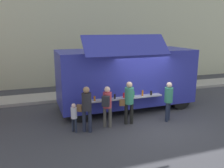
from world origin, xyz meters
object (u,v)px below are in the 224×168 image
object	(u,v)px
customer_extra_browsing	(169,98)
customer_rear_waiting	(86,105)
customer_front_ordering	(129,99)
child_near_queue	(74,115)
trash_bin	(166,82)
food_truck_main	(126,77)
customer_mid_with_backpack	(107,103)

from	to	relation	value
customer_extra_browsing	customer_rear_waiting	bearing A→B (deg)	49.31
customer_front_ordering	customer_extra_browsing	bearing A→B (deg)	-85.48
child_near_queue	trash_bin	bearing A→B (deg)	-1.19
food_truck_main	child_near_queue	world-z (taller)	food_truck_main
customer_mid_with_backpack	child_near_queue	world-z (taller)	customer_mid_with_backpack
trash_bin	customer_front_ordering	world-z (taller)	customer_front_ordering
customer_rear_waiting	food_truck_main	bearing A→B (deg)	-14.75
child_near_queue	customer_mid_with_backpack	bearing A→B (deg)	-34.66
food_truck_main	customer_rear_waiting	world-z (taller)	food_truck_main
customer_mid_with_backpack	food_truck_main	bearing A→B (deg)	-7.83
customer_rear_waiting	customer_mid_with_backpack	bearing A→B (deg)	-47.11
trash_bin	customer_extra_browsing	xyz separation A→B (m)	(-2.55, -4.37, 0.51)
food_truck_main	child_near_queue	bearing A→B (deg)	-145.77
trash_bin	customer_mid_with_backpack	xyz separation A→B (m)	(-5.08, -4.22, 0.53)
customer_extra_browsing	child_near_queue	xyz separation A→B (m)	(-3.78, 0.14, -0.31)
trash_bin	customer_rear_waiting	world-z (taller)	customer_rear_waiting
customer_front_ordering	customer_rear_waiting	bearing A→B (deg)	108.49
food_truck_main	customer_mid_with_backpack	size ratio (longest dim) A/B	3.85
food_truck_main	trash_bin	xyz separation A→B (m)	(3.56, 2.32, -1.05)
customer_front_ordering	child_near_queue	xyz separation A→B (m)	(-2.15, -0.07, -0.36)
customer_front_ordering	customer_rear_waiting	distance (m)	1.73
customer_front_ordering	trash_bin	bearing A→B (deg)	-33.07
food_truck_main	trash_bin	bearing A→B (deg)	32.72
food_truck_main	child_near_queue	xyz separation A→B (m)	(-2.76, -1.91, -0.85)
food_truck_main	customer_rear_waiting	distance (m)	3.13
customer_front_ordering	customer_extra_browsing	world-z (taller)	customer_front_ordering
food_truck_main	customer_extra_browsing	distance (m)	2.35
trash_bin	food_truck_main	bearing A→B (deg)	-146.91
trash_bin	customer_mid_with_backpack	distance (m)	6.63
trash_bin	child_near_queue	distance (m)	7.61
food_truck_main	customer_front_ordering	world-z (taller)	food_truck_main
trash_bin	customer_mid_with_backpack	world-z (taller)	customer_mid_with_backpack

